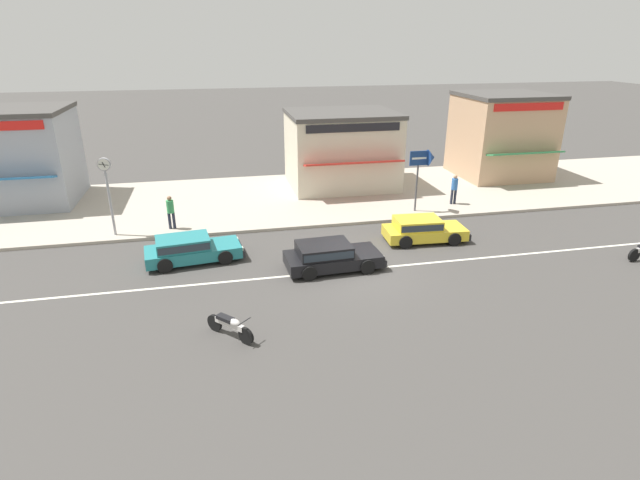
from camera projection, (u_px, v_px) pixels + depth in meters
ground_plane at (355, 270)px, 20.09m from camera, size 160.00×160.00×0.00m
lane_centre_stripe at (355, 270)px, 20.09m from camera, size 50.40×0.14×0.01m
kerb_strip at (309, 196)px, 29.13m from camera, size 68.00×10.00×0.15m
hatchback_black_0 at (330, 255)px, 19.99m from camera, size 3.98×1.98×1.10m
hatchback_yellow_1 at (422, 229)px, 22.76m from camera, size 3.85×1.87×1.10m
hatchback_teal_2 at (190, 248)px, 20.64m from camera, size 4.12×2.07×1.10m
motorcycle_0 at (230, 325)px, 15.42m from camera, size 1.38×1.44×0.80m
street_clock at (107, 180)px, 22.29m from camera, size 0.57×0.22×3.63m
arrow_signboard at (428, 160)px, 25.55m from camera, size 1.34×0.81×3.25m
pedestrian_near_clock at (454, 187)px, 27.26m from camera, size 0.34×0.34×1.65m
pedestrian_mid_kerb at (171, 210)px, 23.68m from camera, size 0.34×0.34×1.63m
shopfront_corner_warung at (502, 135)px, 32.45m from camera, size 5.45×5.81×5.29m
shopfront_mid_block at (341, 149)px, 30.34m from camera, size 6.40×5.99×4.48m
shopfront_far_kios at (19, 156)px, 27.05m from camera, size 5.59×5.96×5.12m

